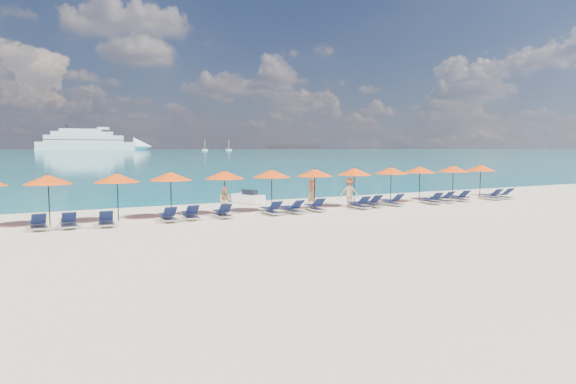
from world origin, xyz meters
name	(u,v)px	position (x,y,z in m)	size (l,w,h in m)	color
ground	(318,224)	(0.00, 0.00, 0.00)	(1400.00, 1400.00, 0.00)	beige
sea	(56,150)	(0.00, 660.00, 0.01)	(1600.00, 1300.00, 0.01)	#1FA9B2
cruise_ship	(97,142)	(44.46, 616.30, 9.69)	(133.98, 22.60, 37.24)	silver
sailboat_near	(205,150)	(143.76, 491.98, 1.19)	(6.31, 2.10, 11.57)	silver
sailboat_far	(229,149)	(178.71, 513.19, 1.22)	(6.50, 2.17, 11.92)	silver
jetski	(248,198)	(0.31, 9.08, 0.33)	(1.56, 2.40, 0.80)	white
beachgoer_a	(312,191)	(2.68, 5.30, 0.97)	(0.71, 0.46, 1.93)	tan
beachgoer_b	(226,201)	(-2.80, 4.38, 0.74)	(0.72, 0.41, 1.48)	tan
beachgoer_c	(349,192)	(4.85, 4.75, 0.84)	(1.08, 0.50, 1.67)	tan
umbrella_2	(48,180)	(-10.71, 5.12, 2.02)	(2.10, 2.10, 2.28)	black
umbrella_3	(117,178)	(-7.84, 5.01, 2.02)	(2.10, 2.10, 2.28)	black
umbrella_4	(171,176)	(-5.33, 5.23, 2.02)	(2.10, 2.10, 2.28)	black
umbrella_5	(225,175)	(-2.59, 5.10, 2.02)	(2.10, 2.10, 2.28)	black
umbrella_6	(272,174)	(0.08, 5.13, 2.02)	(2.10, 2.10, 2.28)	black
umbrella_7	(315,173)	(2.65, 4.95, 2.02)	(2.10, 2.10, 2.28)	black
umbrella_8	(354,172)	(5.30, 4.93, 2.02)	(2.10, 2.10, 2.28)	black
umbrella_9	(391,171)	(8.02, 4.97, 2.02)	(2.10, 2.10, 2.28)	black
umbrella_10	(420,170)	(10.49, 5.19, 2.02)	(2.10, 2.10, 2.28)	black
umbrella_11	(453,169)	(13.21, 5.03, 2.02)	(2.10, 2.10, 2.28)	black
umbrella_12	(481,168)	(15.95, 5.22, 2.02)	(2.10, 2.10, 2.28)	black
lounger_3	(38,224)	(-11.15, 4.03, 0.24)	(0.74, 1.74, 0.66)	silver
lounger_4	(69,222)	(-10.00, 3.93, 0.24)	(0.66, 1.72, 0.66)	silver
lounger_5	(106,221)	(-8.52, 3.71, 0.24)	(0.74, 1.74, 0.66)	silver
lounger_6	(168,216)	(-5.81, 3.84, 0.24)	(0.65, 1.71, 0.66)	silver
lounger_7	(190,214)	(-4.70, 4.02, 0.24)	(0.72, 1.73, 0.66)	silver
lounger_8	(222,213)	(-3.17, 3.85, 0.24)	(0.70, 1.73, 0.66)	silver
lounger_9	(271,210)	(-0.58, 3.75, 0.24)	(0.63, 1.71, 0.66)	silver
lounger_10	(292,209)	(0.59, 3.71, 0.24)	(0.79, 1.75, 0.66)	silver
lounger_11	(315,207)	(2.08, 3.95, 0.24)	(0.73, 1.74, 0.66)	silver
lounger_12	(359,204)	(4.81, 3.75, 0.24)	(0.66, 1.72, 0.66)	silver
lounger_13	(371,203)	(5.87, 4.03, 0.24)	(0.68, 1.72, 0.66)	silver
lounger_14	(392,202)	(7.36, 4.03, 0.24)	(0.72, 1.73, 0.66)	silver
lounger_15	(431,200)	(10.07, 3.66, 0.24)	(0.77, 1.75, 0.66)	silver
lounger_16	(442,199)	(11.15, 3.87, 0.24)	(0.73, 1.74, 0.66)	silver
lounger_17	(459,198)	(12.65, 3.96, 0.24)	(0.78, 1.75, 0.66)	silver
lounger_18	(491,196)	(15.26, 3.73, 0.24)	(0.76, 1.75, 0.66)	silver
lounger_19	(501,195)	(16.40, 3.82, 0.24)	(0.67, 1.72, 0.66)	silver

